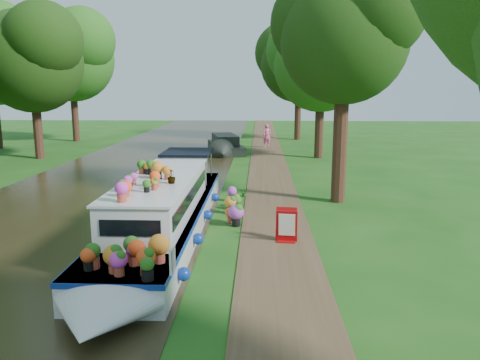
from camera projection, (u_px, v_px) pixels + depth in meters
name	position (u px, v px, depth m)	size (l,w,h in m)	color
ground	(240.00, 221.00, 15.93)	(100.00, 100.00, 0.00)	#194B12
canal_water	(67.00, 219.00, 16.17)	(10.00, 100.00, 0.02)	black
towpath	(275.00, 221.00, 15.88)	(2.20, 100.00, 0.03)	#493622
plant_boat	(162.00, 211.00, 14.01)	(2.29, 13.52, 2.27)	silver
tree_near_overhang	(344.00, 30.00, 17.50)	(5.52, 5.28, 8.99)	#331A11
tree_near_mid	(321.00, 56.00, 29.29)	(6.90, 6.60, 9.40)	#331A11
tree_near_far	(299.00, 57.00, 39.98)	(7.59, 7.26, 10.30)	#331A11
tree_far_c	(32.00, 54.00, 29.02)	(7.13, 6.82, 9.59)	#331A11
tree_far_d	(71.00, 52.00, 38.72)	(8.05, 7.70, 10.85)	#331A11
second_boat	(225.00, 145.00, 32.87)	(3.11, 6.76, 1.25)	black
sandwich_board	(286.00, 227.00, 13.70)	(0.64, 0.55, 0.98)	#A10B0C
pedestrian_pink	(267.00, 136.00, 35.63)	(0.64, 0.42, 1.75)	#D758A4
verge_plant	(245.00, 192.00, 19.57)	(0.36, 0.31, 0.39)	#255F1C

